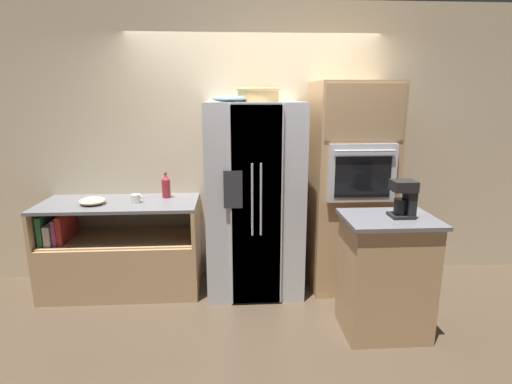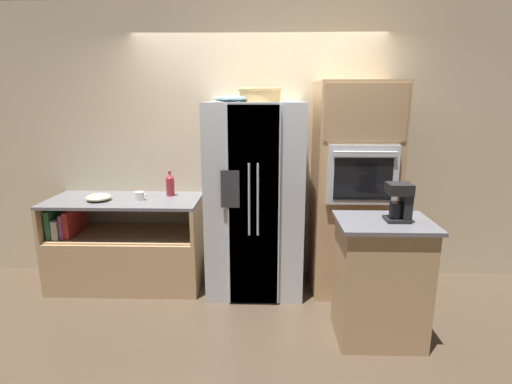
# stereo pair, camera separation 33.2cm
# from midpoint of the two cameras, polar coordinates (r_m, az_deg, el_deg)

# --- Properties ---
(ground_plane) EXTENTS (20.00, 20.00, 0.00)m
(ground_plane) POSITION_cam_midpoint_polar(r_m,az_deg,el_deg) (4.17, 2.56, -13.53)
(ground_plane) COLOR #4C3D2D
(wall_back) EXTENTS (12.00, 0.06, 2.80)m
(wall_back) POSITION_cam_midpoint_polar(r_m,az_deg,el_deg) (4.18, 2.67, 6.71)
(wall_back) COLOR beige
(wall_back) RESTS_ON ground_plane
(counter_left) EXTENTS (1.50, 0.67, 0.90)m
(counter_left) POSITION_cam_midpoint_polar(r_m,az_deg,el_deg) (4.28, -15.91, -8.47)
(counter_left) COLOR tan
(counter_left) RESTS_ON ground_plane
(refrigerator) EXTENTS (0.91, 0.77, 1.84)m
(refrigerator) POSITION_cam_midpoint_polar(r_m,az_deg,el_deg) (3.86, 2.30, -1.05)
(refrigerator) COLOR silver
(refrigerator) RESTS_ON ground_plane
(wall_oven) EXTENTS (0.75, 0.74, 2.03)m
(wall_oven) POSITION_cam_midpoint_polar(r_m,az_deg,el_deg) (4.00, 16.02, 0.36)
(wall_oven) COLOR tan
(wall_oven) RESTS_ON ground_plane
(island_counter) EXTENTS (0.71, 0.56, 0.98)m
(island_counter) POSITION_cam_midpoint_polar(r_m,az_deg,el_deg) (3.39, 20.11, -11.78)
(island_counter) COLOR tan
(island_counter) RESTS_ON ground_plane
(wicker_basket) EXTENTS (0.40, 0.40, 0.13)m
(wicker_basket) POSITION_cam_midpoint_polar(r_m,az_deg,el_deg) (3.83, 3.13, 13.80)
(wicker_basket) COLOR tan
(wicker_basket) RESTS_ON refrigerator
(fruit_bowl) EXTENTS (0.31, 0.31, 0.06)m
(fruit_bowl) POSITION_cam_midpoint_polar(r_m,az_deg,el_deg) (3.71, -1.12, 13.20)
(fruit_bowl) COLOR #668C99
(fruit_bowl) RESTS_ON refrigerator
(bottle_tall) EXTENTS (0.08, 0.08, 0.25)m
(bottle_tall) POSITION_cam_midpoint_polar(r_m,az_deg,el_deg) (4.11, -9.93, 1.04)
(bottle_tall) COLOR maroon
(bottle_tall) RESTS_ON counter_left
(mug) EXTENTS (0.12, 0.09, 0.08)m
(mug) POSITION_cam_midpoint_polar(r_m,az_deg,el_deg) (4.00, -14.02, -0.59)
(mug) COLOR silver
(mug) RESTS_ON counter_left
(mixing_bowl) EXTENTS (0.24, 0.24, 0.07)m
(mixing_bowl) POSITION_cam_midpoint_polar(r_m,az_deg,el_deg) (4.11, -19.47, -0.74)
(mixing_bowl) COLOR beige
(mixing_bowl) RESTS_ON counter_left
(coffee_maker) EXTENTS (0.18, 0.16, 0.29)m
(coffee_maker) POSITION_cam_midpoint_polar(r_m,az_deg,el_deg) (3.21, 22.83, -1.20)
(coffee_maker) COLOR black
(coffee_maker) RESTS_ON island_counter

